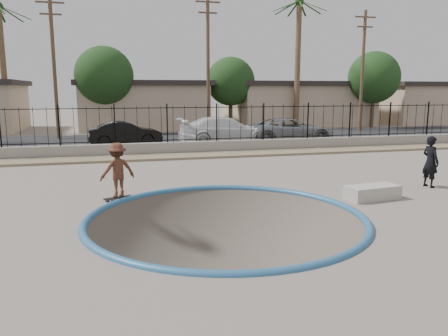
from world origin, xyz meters
TOP-DOWN VIEW (x-y plane):
  - ground at (0.00, 12.00)m, footprint 120.00×120.00m
  - bowl_pit at (0.00, -1.00)m, footprint 6.84×6.84m
  - coping_ring at (0.00, -1.00)m, footprint 7.04×7.04m
  - rock_strip at (0.00, 9.20)m, footprint 42.00×1.60m
  - retaining_wall at (0.00, 10.30)m, footprint 42.00×0.45m
  - fence at (0.00, 10.30)m, footprint 40.00×0.04m
  - street at (0.00, 17.00)m, footprint 90.00×8.00m
  - house_center at (0.00, 26.50)m, footprint 10.60×8.60m
  - house_east at (14.00, 26.50)m, footprint 12.60×8.60m
  - house_east_far at (28.00, 26.50)m, footprint 11.60×8.60m
  - palm_mid at (-10.00, 24.00)m, footprint 2.30×2.30m
  - palm_right at (12.00, 22.00)m, footprint 2.30×2.30m
  - utility_pole_left at (-6.00, 19.00)m, footprint 1.70×0.24m
  - utility_pole_mid at (4.00, 19.00)m, footprint 1.70×0.24m
  - utility_pole_right at (16.00, 19.00)m, footprint 1.70×0.24m
  - street_tree_left at (-3.00, 23.00)m, footprint 4.32×4.32m
  - street_tree_mid at (7.00, 24.00)m, footprint 3.96×3.96m
  - street_tree_right at (19.00, 22.00)m, footprint 4.32×4.32m
  - skater at (-2.56, 1.60)m, footprint 1.15×0.89m
  - skateboard at (-2.56, 1.60)m, footprint 0.89×0.51m
  - videographer at (7.39, 0.78)m, footprint 0.48×0.66m
  - concrete_ledge at (4.65, -0.18)m, footprint 1.68×0.90m
  - car_b at (-1.91, 14.39)m, footprint 4.20×1.77m
  - car_c at (3.77, 13.40)m, footprint 5.48×2.26m
  - car_d at (7.84, 13.40)m, footprint 5.28×2.50m

SIDE VIEW (x-z plane):
  - ground at x=0.00m, z-range -2.20..0.00m
  - bowl_pit at x=0.00m, z-range -0.90..0.90m
  - coping_ring at x=0.00m, z-range -0.10..0.10m
  - street at x=0.00m, z-range 0.00..0.04m
  - rock_strip at x=0.00m, z-range 0.00..0.11m
  - skateboard at x=-2.56m, z-range 0.02..0.10m
  - concrete_ledge at x=4.65m, z-range 0.00..0.40m
  - retaining_wall at x=0.00m, z-range 0.00..0.60m
  - car_b at x=-1.91m, z-range 0.04..1.39m
  - car_d at x=7.84m, z-range 0.04..1.49m
  - skater at x=-2.56m, z-range 0.00..1.57m
  - car_c at x=3.77m, z-range 0.04..1.62m
  - videographer at x=7.39m, z-range 0.00..1.69m
  - fence at x=0.00m, z-range 0.60..2.40m
  - house_east at x=14.00m, z-range 0.02..3.92m
  - house_east_far at x=28.00m, z-range 0.02..3.92m
  - house_center at x=0.00m, z-range 0.02..3.92m
  - street_tree_mid at x=7.00m, z-range 0.92..6.75m
  - street_tree_left at x=-3.00m, z-range 1.01..7.37m
  - street_tree_right at x=19.00m, z-range 1.01..7.37m
  - utility_pole_left at x=-6.00m, z-range 0.20..9.20m
  - utility_pole_right at x=16.00m, z-range 0.20..9.20m
  - utility_pole_mid at x=4.00m, z-range 0.21..9.71m
  - palm_mid at x=-10.00m, z-range 2.04..11.34m
  - palm_right at x=12.00m, z-range 2.18..12.48m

